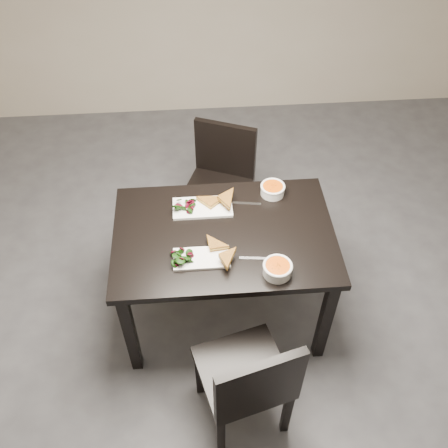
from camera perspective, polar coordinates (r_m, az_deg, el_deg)
name	(u,v)px	position (r m, az deg, el deg)	size (l,w,h in m)	color
ground	(271,332)	(3.22, 5.36, -12.19)	(5.00, 5.00, 0.00)	#47474C
room_shell	(306,64)	(1.91, 9.29, 17.59)	(5.02, 5.02, 2.81)	beige
table	(224,245)	(2.77, 0.00, -2.40)	(1.20, 0.80, 0.75)	black
chair_near	(249,381)	(2.51, 2.88, -17.45)	(0.51, 0.51, 0.85)	black
chair_far	(220,178)	(3.41, -0.41, 5.27)	(0.55, 0.55, 0.85)	black
plate_near	(202,258)	(2.57, -2.57, -3.92)	(0.29, 0.15, 0.01)	white
sandwich_near	(214,251)	(2.56, -1.16, -3.14)	(0.15, 0.11, 0.05)	#AB7624
salad_near	(182,256)	(2.55, -4.84, -3.65)	(0.09, 0.08, 0.04)	black
soup_bowl_near	(277,268)	(2.50, 6.12, -5.07)	(0.15, 0.15, 0.07)	white
cutlery_near	(257,258)	(2.58, 3.76, -3.93)	(0.18, 0.02, 0.00)	silver
plate_far	(203,208)	(2.82, -2.46, 1.89)	(0.33, 0.17, 0.02)	white
sandwich_far	(214,204)	(2.79, -1.13, 2.27)	(0.17, 0.13, 0.05)	#AB7624
salad_far	(185,205)	(2.80, -4.53, 2.23)	(0.10, 0.09, 0.05)	black
soup_bowl_far	(273,189)	(2.90, 5.58, 3.99)	(0.14, 0.14, 0.06)	white
cutlery_far	(245,203)	(2.85, 2.45, 2.39)	(0.18, 0.02, 0.00)	silver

